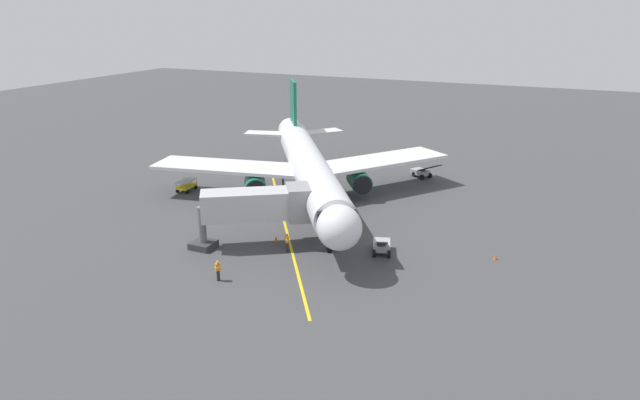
# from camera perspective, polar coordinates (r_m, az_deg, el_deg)

# --- Properties ---
(ground_plane) EXTENTS (220.00, 220.00, 0.00)m
(ground_plane) POSITION_cam_1_polar(r_m,az_deg,el_deg) (66.53, -0.39, 0.48)
(ground_plane) COLOR #424244
(apron_lead_in_line) EXTENTS (21.85, 33.76, 0.01)m
(apron_lead_in_line) POSITION_cam_1_polar(r_m,az_deg,el_deg) (58.81, -3.56, -2.01)
(apron_lead_in_line) COLOR yellow
(apron_lead_in_line) RESTS_ON ground
(airplane) EXTENTS (30.50, 35.71, 11.50)m
(airplane) POSITION_cam_1_polar(r_m,az_deg,el_deg) (62.96, -1.12, 3.23)
(airplane) COLOR silver
(airplane) RESTS_ON ground
(jet_bridge) EXTENTS (10.61, 8.07, 5.40)m
(jet_bridge) POSITION_cam_1_polar(r_m,az_deg,el_deg) (51.82, -5.39, -0.52)
(jet_bridge) COLOR #B7B7BC
(jet_bridge) RESTS_ON ground
(ground_crew_marshaller) EXTENTS (0.43, 0.47, 1.71)m
(ground_crew_marshaller) POSITION_cam_1_polar(r_m,az_deg,el_deg) (46.56, -9.98, -6.81)
(ground_crew_marshaller) COLOR #23232D
(ground_crew_marshaller) RESTS_ON ground
(ground_crew_wing_walker) EXTENTS (0.47, 0.41, 1.71)m
(ground_crew_wing_walker) POSITION_cam_1_polar(r_m,az_deg,el_deg) (51.12, -3.25, -4.18)
(ground_crew_wing_walker) COLOR #23232D
(ground_crew_wing_walker) RESTS_ON ground
(baggage_cart_near_nose) EXTENTS (1.77, 2.72, 1.27)m
(baggage_cart_near_nose) POSITION_cam_1_polar(r_m,az_deg,el_deg) (69.76, -12.97, 1.41)
(baggage_cart_near_nose) COLOR yellow
(baggage_cart_near_nose) RESTS_ON ground
(belt_loader_portside) EXTENTS (4.45, 3.59, 2.32)m
(belt_loader_portside) POSITION_cam_1_polar(r_m,az_deg,el_deg) (74.53, 9.95, 2.75)
(belt_loader_portside) COLOR #9E9EA3
(belt_loader_portside) RESTS_ON ground
(belt_loader_starboard_side) EXTENTS (2.60, 4.72, 2.32)m
(belt_loader_starboard_side) POSITION_cam_1_polar(r_m,az_deg,el_deg) (51.13, 6.07, -4.46)
(belt_loader_starboard_side) COLOR #9E9EA3
(belt_loader_starboard_side) RESTS_ON ground
(safety_cone_nose_left) EXTENTS (0.32, 0.32, 0.55)m
(safety_cone_nose_left) POSITION_cam_1_polar(r_m,az_deg,el_deg) (53.66, -4.34, -3.78)
(safety_cone_nose_left) COLOR #F2590F
(safety_cone_nose_left) RESTS_ON ground
(safety_cone_nose_right) EXTENTS (0.32, 0.32, 0.55)m
(safety_cone_nose_right) POSITION_cam_1_polar(r_m,az_deg,el_deg) (51.96, 16.84, -5.34)
(safety_cone_nose_right) COLOR #F2590F
(safety_cone_nose_right) RESTS_ON ground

